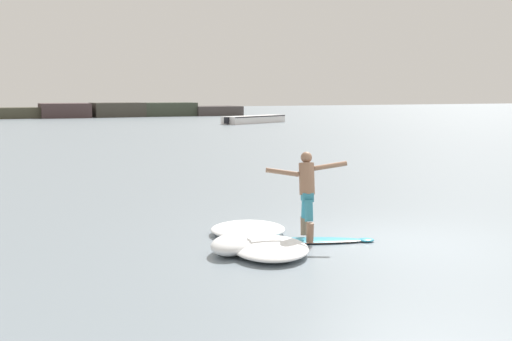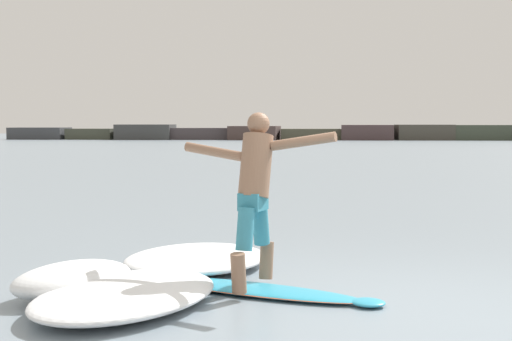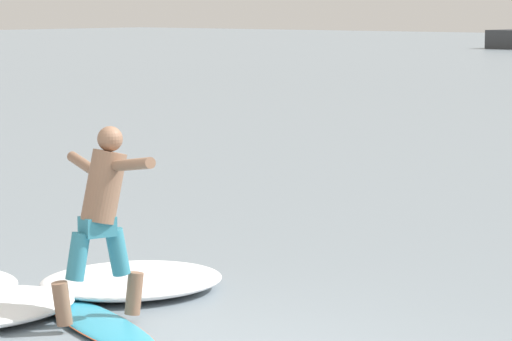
# 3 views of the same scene
# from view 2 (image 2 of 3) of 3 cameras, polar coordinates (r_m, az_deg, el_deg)

# --- Properties ---
(ground_plane) EXTENTS (200.00, 200.00, 0.00)m
(ground_plane) POSITION_cam_2_polar(r_m,az_deg,el_deg) (6.22, 10.84, -10.71)
(ground_plane) COLOR gray
(rock_jetty_breakwater) EXTENTS (53.01, 5.03, 1.45)m
(rock_jetty_breakwater) POSITION_cam_2_polar(r_m,az_deg,el_deg) (68.05, 2.75, 3.01)
(rock_jetty_breakwater) COLOR #3A3C3F
(rock_jetty_breakwater) RESTS_ON ground
(surfboard) EXTENTS (2.29, 1.24, 0.20)m
(surfboard) POSITION_cam_2_polar(r_m,az_deg,el_deg) (6.59, 0.07, -9.52)
(surfboard) COLOR #31A0C2
(surfboard) RESTS_ON ground
(surfer) EXTENTS (1.45, 0.82, 1.59)m
(surfer) POSITION_cam_2_polar(r_m,az_deg,el_deg) (6.50, -0.06, -1.18)
(surfer) COLOR #8C654D
(surfer) RESTS_ON surfboard
(wave_foam_at_tail) EXTENTS (1.89, 2.27, 0.22)m
(wave_foam_at_tail) POSITION_cam_2_polar(r_m,az_deg,el_deg) (6.19, -10.33, -9.74)
(wave_foam_at_tail) COLOR white
(wave_foam_at_tail) RESTS_ON ground
(wave_foam_at_nose) EXTENTS (2.01, 2.15, 0.20)m
(wave_foam_at_nose) POSITION_cam_2_polar(r_m,az_deg,el_deg) (7.74, -4.78, -7.03)
(wave_foam_at_nose) COLOR white
(wave_foam_at_nose) RESTS_ON ground
(wave_foam_beside) EXTENTS (1.26, 1.37, 0.32)m
(wave_foam_beside) POSITION_cam_2_polar(r_m,az_deg,el_deg) (6.63, -14.42, -8.45)
(wave_foam_beside) COLOR white
(wave_foam_beside) RESTS_ON ground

